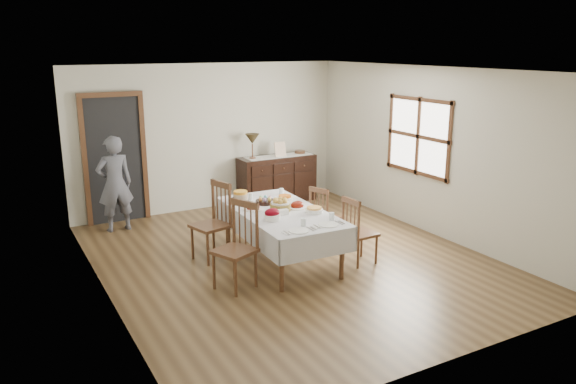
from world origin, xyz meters
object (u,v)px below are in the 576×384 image
sideboard (277,179)px  person (115,181)px  chair_right_near (358,230)px  chair_right_far (323,215)px  chair_left_far (213,221)px  chair_left_near (238,245)px  dining_table (280,217)px  table_lamp (252,140)px

sideboard → person: 3.08m
chair_right_near → chair_right_far: chair_right_near is taller
chair_left_far → chair_right_near: size_ratio=1.16×
chair_left_near → sideboard: (2.24, 3.19, -0.10)m
chair_left_near → chair_right_near: 1.74m
chair_left_near → chair_right_near: bearing=64.1°
dining_table → chair_left_far: bearing=145.5°
person → chair_right_far: bearing=136.8°
chair_right_near → dining_table: bearing=53.8°
chair_right_near → table_lamp: (-0.00, 3.28, 0.76)m
chair_right_far → table_lamp: bearing=-19.7°
person → table_lamp: bearing=-177.5°
chair_left_near → table_lamp: size_ratio=2.34×
chair_left_near → person: bearing=172.4°
sideboard → chair_left_far: bearing=-134.9°
dining_table → chair_right_far: bearing=20.9°
chair_right_far → chair_right_near: bearing=158.9°
chair_left_near → chair_right_far: size_ratio=1.21×
chair_left_near → person: person is taller
chair_left_far → chair_right_far: size_ratio=1.22×
sideboard → dining_table: bearing=-117.1°
dining_table → chair_left_far: chair_left_far is taller
chair_left_near → chair_right_near: size_ratio=1.15×
person → table_lamp: size_ratio=3.58×
chair_left_far → person: bearing=-168.9°
chair_right_far → person: bearing=30.0°
person → sideboard: bearing=-178.5°
table_lamp → person: bearing=-174.3°
sideboard → table_lamp: size_ratio=3.19×
chair_right_far → sideboard: size_ratio=0.60×
chair_right_near → sideboard: 3.32m
table_lamp → chair_right_near: bearing=-90.0°
sideboard → table_lamp: (-0.50, 0.00, 0.79)m
chair_right_near → sideboard: (0.50, 3.28, -0.03)m
chair_left_far → sideboard: bearing=120.5°
chair_left_far → sideboard: 3.03m
chair_right_near → person: person is taller
dining_table → chair_left_near: 0.99m
dining_table → sideboard: size_ratio=1.47×
sideboard → person: (-3.05, -0.25, 0.38)m
chair_left_near → chair_right_far: (1.75, 0.79, -0.10)m
chair_left_far → chair_right_far: (1.65, -0.25, -0.10)m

